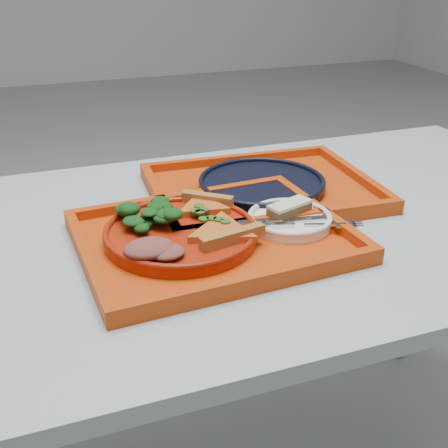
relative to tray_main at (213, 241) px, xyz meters
The scene contains 13 objects.
table 0.11m from the tray_main, 54.68° to the left, with size 1.60×0.80×0.75m.
tray_main is the anchor object (origin of this frame).
tray_far 0.24m from the tray_main, 46.28° to the left, with size 0.45×0.35×0.01m, color #B23509.
dinner_plate 0.06m from the tray_main, 169.70° to the left, with size 0.26×0.26×0.02m, color #971E0A.
side_plate 0.15m from the tray_main, ahead, with size 0.15×0.15×0.01m, color white.
navy_plate 0.24m from the tray_main, 46.28° to the left, with size 0.26×0.26×0.02m, color black.
pizza_slice_a 0.04m from the tray_main, 75.44° to the right, with size 0.13×0.11×0.02m, color orange, non-canonical shape.
pizza_slice_b 0.08m from the tray_main, 85.84° to the left, with size 0.11×0.10×0.02m, color orange, non-canonical shape.
salad_heap 0.12m from the tray_main, 148.96° to the left, with size 0.09×0.08×0.05m, color black.
meat_portion 0.14m from the tray_main, 156.44° to the right, with size 0.08×0.06×0.02m, color brown.
dessert_bar 0.15m from the tray_main, ahead, with size 0.09×0.06×0.02m.
knife 0.14m from the tray_main, ahead, with size 0.18×0.02×0.01m, color silver.
fork 0.16m from the tray_main, 14.49° to the right, with size 0.18×0.02×0.01m, color silver.
Camera 1 is at (-0.32, -0.88, 1.21)m, focal length 45.00 mm.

